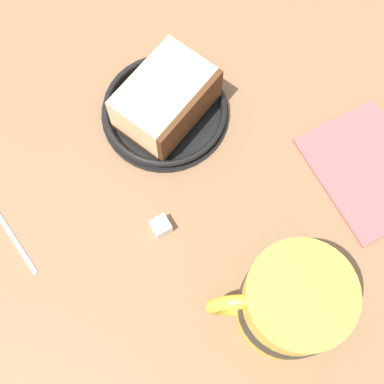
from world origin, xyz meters
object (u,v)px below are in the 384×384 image
cake_slice (166,100)px  sugar_cube (161,226)px  tea_mug (290,304)px  folded_napkin (368,169)px  small_plate (165,111)px

cake_slice → sugar_cube: bearing=59.3°
sugar_cube → tea_mug: bearing=115.6°
cake_slice → tea_mug: size_ratio=1.02×
tea_mug → sugar_cube: tea_mug is taller
cake_slice → tea_mug: tea_mug is taller
tea_mug → folded_napkin: size_ratio=0.87×
small_plate → sugar_cube: (6.28, 10.99, 0.06)cm
small_plate → tea_mug: 24.05cm
tea_mug → folded_napkin: bearing=-153.1°
cake_slice → sugar_cube: (6.38, 10.74, -2.70)cm
small_plate → tea_mug: size_ratio=1.18×
cake_slice → tea_mug: 23.43cm
sugar_cube → cake_slice: bearing=-120.7°
cake_slice → folded_napkin: 21.90cm
folded_napkin → sugar_cube: (21.49, -4.78, 0.54)cm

